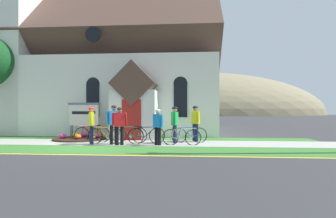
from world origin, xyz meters
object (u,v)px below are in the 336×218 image
object	(u,v)px
bicycle_white	(182,137)
cyclist_in_blue_jersey	(158,124)
cyclist_in_green_jersey	(195,120)
cyclist_in_orange_jersey	(91,122)
cyclist_in_red_jersey	(114,121)
bicycle_red	(92,134)
roadside_conifer	(197,72)
bicycle_green	(129,135)
cyclist_in_white_jersey	(175,122)
bicycle_blue	(189,135)
bicycle_silver	(106,135)
church_sign	(84,115)
cyclist_in_yellow_jersey	(119,123)
bicycle_orange	(146,135)

from	to	relation	value
bicycle_white	cyclist_in_blue_jersey	bearing A→B (deg)	-173.15
cyclist_in_blue_jersey	cyclist_in_green_jersey	world-z (taller)	cyclist_in_green_jersey
cyclist_in_orange_jersey	cyclist_in_red_jersey	bearing A→B (deg)	3.68
bicycle_red	roadside_conifer	xyz separation A→B (m)	(5.24, 5.88, 3.80)
cyclist_in_red_jersey	roadside_conifer	xyz separation A→B (m)	(3.95, 6.68, 3.12)
bicycle_red	bicycle_green	size ratio (longest dim) A/B	1.02
roadside_conifer	bicycle_green	bearing A→B (deg)	-119.70
bicycle_green	cyclist_in_orange_jersey	size ratio (longest dim) A/B	1.02
bicycle_green	cyclist_in_white_jersey	size ratio (longest dim) A/B	1.01
bicycle_white	roadside_conifer	world-z (taller)	roadside_conifer
bicycle_blue	cyclist_in_orange_jersey	distance (m)	4.57
cyclist_in_white_jersey	bicycle_silver	bearing A→B (deg)	-173.29
cyclist_in_white_jersey	cyclist_in_red_jersey	world-z (taller)	cyclist_in_red_jersey
church_sign	cyclist_in_white_jersey	world-z (taller)	church_sign
church_sign	cyclist_in_red_jersey	size ratio (longest dim) A/B	1.10
bicycle_white	cyclist_in_red_jersey	distance (m)	3.14
cyclist_in_blue_jersey	bicycle_silver	bearing A→B (deg)	169.97
cyclist_in_yellow_jersey	cyclist_in_orange_jersey	xyz separation A→B (m)	(-1.35, 0.25, 0.01)
bicycle_orange	cyclist_in_blue_jersey	bearing A→B (deg)	-41.07
cyclist_in_yellow_jersey	cyclist_in_red_jersey	world-z (taller)	cyclist_in_red_jersey
bicycle_orange	cyclist_in_orange_jersey	world-z (taller)	cyclist_in_orange_jersey
bicycle_white	cyclist_in_green_jersey	distance (m)	1.70
cyclist_in_white_jersey	cyclist_in_yellow_jersey	bearing A→B (deg)	-157.74
cyclist_in_red_jersey	cyclist_in_blue_jersey	bearing A→B (deg)	-4.17
church_sign	cyclist_in_red_jersey	distance (m)	3.27
bicycle_blue	cyclist_in_white_jersey	bearing A→B (deg)	-162.39
bicycle_silver	cyclist_in_yellow_jersey	bearing A→B (deg)	-37.20
bicycle_blue	cyclist_in_red_jersey	world-z (taller)	cyclist_in_red_jersey
bicycle_silver	cyclist_in_orange_jersey	world-z (taller)	cyclist_in_orange_jersey
bicycle_white	cyclist_in_blue_jersey	world-z (taller)	cyclist_in_blue_jersey
church_sign	bicycle_red	distance (m)	2.01
cyclist_in_yellow_jersey	roadside_conifer	size ratio (longest dim) A/B	0.25
bicycle_green	cyclist_in_blue_jersey	size ratio (longest dim) A/B	1.08
bicycle_green	bicycle_blue	xyz separation A→B (m)	(2.86, 0.17, -0.01)
cyclist_in_blue_jersey	cyclist_in_red_jersey	xyz separation A→B (m)	(-2.02, 0.15, 0.13)
bicycle_silver	cyclist_in_red_jersey	world-z (taller)	cyclist_in_red_jersey
cyclist_in_green_jersey	cyclist_in_red_jersey	world-z (taller)	cyclist_in_red_jersey
cyclist_in_blue_jersey	cyclist_in_red_jersey	size ratio (longest dim) A/B	0.90
cyclist_in_white_jersey	bicycle_green	bearing A→B (deg)	178.71
bicycle_blue	cyclist_in_blue_jersey	distance (m)	1.82
cyclist_in_blue_jersey	cyclist_in_orange_jersey	world-z (taller)	cyclist_in_orange_jersey
roadside_conifer	cyclist_in_red_jersey	bearing A→B (deg)	-120.61
cyclist_in_green_jersey	cyclist_in_red_jersey	xyz separation A→B (m)	(-3.70, -1.41, 0.01)
bicycle_silver	cyclist_in_red_jersey	distance (m)	0.87
bicycle_blue	cyclist_in_yellow_jersey	bearing A→B (deg)	-158.75
bicycle_red	cyclist_in_green_jersey	distance (m)	5.08
bicycle_orange	bicycle_blue	world-z (taller)	bicycle_orange
church_sign	bicycle_blue	world-z (taller)	church_sign
cyclist_in_blue_jersey	cyclist_in_yellow_jersey	world-z (taller)	cyclist_in_yellow_jersey
roadside_conifer	cyclist_in_yellow_jersey	bearing A→B (deg)	-117.33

